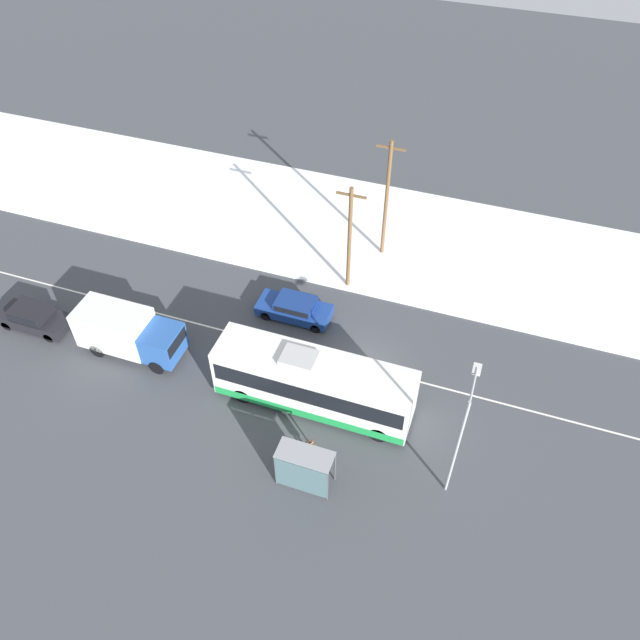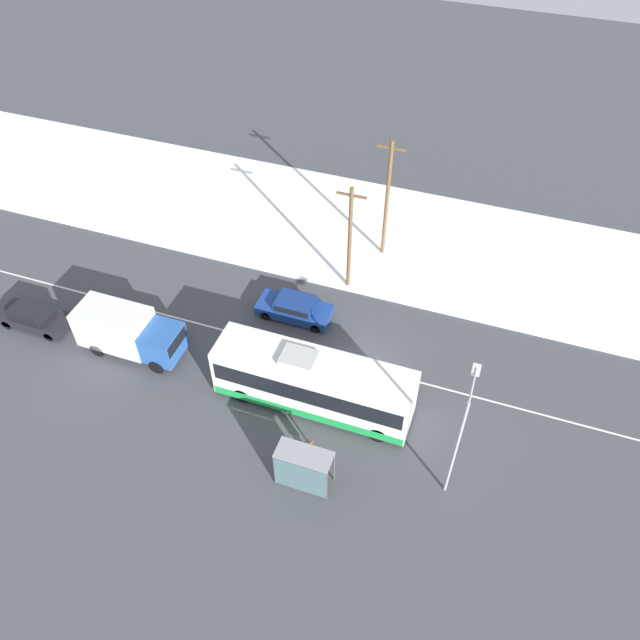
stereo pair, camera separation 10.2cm
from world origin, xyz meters
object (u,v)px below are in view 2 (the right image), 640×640
at_px(city_bus, 314,383).
at_px(bus_shelter, 302,468).
at_px(box_truck, 128,331).
at_px(parked_car_near_truck, 34,316).
at_px(pedestrian_at_stop, 310,447).
at_px(utility_pole_roadside, 350,238).
at_px(utility_pole_snowlot, 387,199).
at_px(sedan_car, 295,308).
at_px(streetlamp, 461,429).

height_order(city_bus, bus_shelter, city_bus).
distance_m(box_truck, parked_car_near_truck, 6.52).
bearing_deg(pedestrian_at_stop, utility_pole_roadside, 99.35).
xyz_separation_m(pedestrian_at_stop, bus_shelter, (0.19, -1.58, 0.68)).
distance_m(parked_car_near_truck, utility_pole_roadside, 19.45).
distance_m(bus_shelter, utility_pole_snowlot, 18.60).
distance_m(city_bus, pedestrian_at_stop, 3.53).
bearing_deg(parked_car_near_truck, bus_shelter, -14.28).
xyz_separation_m(sedan_car, bus_shelter, (4.49, -10.67, 0.90)).
bearing_deg(utility_pole_snowlot, streetlamp, -64.30).
height_order(box_truck, pedestrian_at_stop, box_truck).
xyz_separation_m(box_truck, utility_pole_snowlot, (11.36, 13.33, 2.88)).
relative_size(city_bus, utility_pole_snowlot, 1.24).
xyz_separation_m(parked_car_near_truck, pedestrian_at_stop, (18.73, -3.23, 0.18)).
relative_size(city_bus, parked_car_near_truck, 2.46).
bearing_deg(bus_shelter, parked_car_near_truck, 165.72).
bearing_deg(pedestrian_at_stop, streetlamp, 8.46).
bearing_deg(city_bus, sedan_car, 119.62).
distance_m(parked_car_near_truck, pedestrian_at_stop, 19.01).
distance_m(city_bus, streetlamp, 8.47).
bearing_deg(utility_pole_snowlot, bus_shelter, -86.62).
xyz_separation_m(city_bus, bus_shelter, (1.20, -4.88, -0.04)).
xyz_separation_m(box_truck, sedan_car, (7.96, 5.65, -0.78)).
xyz_separation_m(bus_shelter, utility_pole_roadside, (-2.30, 14.45, 2.22)).
distance_m(bus_shelter, utility_pole_roadside, 14.80).
relative_size(sedan_car, pedestrian_at_stop, 2.79).
distance_m(sedan_car, streetlamp, 14.12).
bearing_deg(utility_pole_roadside, streetlamp, -53.41).
bearing_deg(parked_car_near_truck, utility_pole_roadside, 30.10).
height_order(streetlamp, utility_pole_roadside, utility_pole_roadside).
bearing_deg(pedestrian_at_stop, box_truck, 164.33).
xyz_separation_m(city_bus, sedan_car, (-3.29, 5.79, -0.94)).
height_order(parked_car_near_truck, pedestrian_at_stop, pedestrian_at_stop).
distance_m(box_truck, utility_pole_roadside, 14.04).
bearing_deg(pedestrian_at_stop, city_bus, 107.06).
height_order(box_truck, parked_car_near_truck, box_truck).
distance_m(city_bus, box_truck, 11.25).
distance_m(box_truck, streetlamp, 19.32).
bearing_deg(streetlamp, bus_shelter, -158.37).
bearing_deg(bus_shelter, utility_pole_roadside, 99.06).
bearing_deg(box_truck, sedan_car, 35.37).
height_order(parked_car_near_truck, utility_pole_snowlot, utility_pole_snowlot).
relative_size(box_truck, utility_pole_roadside, 0.82).
bearing_deg(utility_pole_snowlot, box_truck, -130.43).
bearing_deg(streetlamp, city_bus, 163.35).
distance_m(streetlamp, utility_pole_roadside, 14.79).
xyz_separation_m(pedestrian_at_stop, utility_pole_snowlot, (-0.90, 16.77, 3.45)).
distance_m(city_bus, bus_shelter, 5.03).
xyz_separation_m(box_truck, pedestrian_at_stop, (12.26, -3.44, -0.57)).
distance_m(parked_car_near_truck, streetlamp, 25.77).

